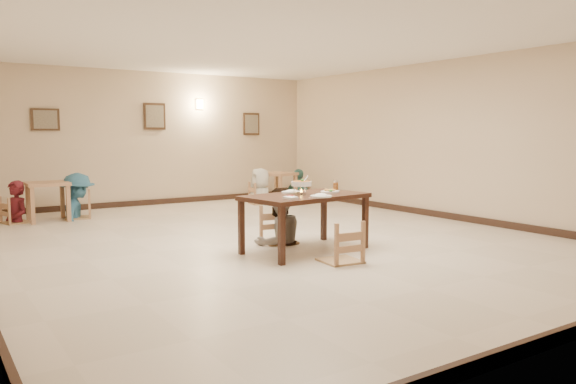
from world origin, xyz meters
TOP-DOWN VIEW (x-y plane):
  - floor at (0.00, 0.00)m, footprint 10.00×10.00m
  - ceiling at (0.00, 0.00)m, footprint 10.00×10.00m
  - wall_back at (0.00, 5.00)m, footprint 10.00×0.00m
  - wall_right at (4.00, 0.00)m, footprint 0.00×10.00m
  - baseboard_back at (0.00, 4.97)m, footprint 8.00×0.06m
  - baseboard_right at (3.97, 0.00)m, footprint 0.06×10.00m
  - picture_a at (-2.20, 4.96)m, footprint 0.55×0.04m
  - picture_b at (0.10, 4.96)m, footprint 0.50×0.04m
  - picture_c at (2.60, 4.96)m, footprint 0.45×0.04m
  - wall_sconce at (1.20, 4.96)m, footprint 0.16×0.05m
  - main_table at (0.01, -1.07)m, footprint 1.80×1.17m
  - chair_far at (0.04, -0.35)m, footprint 0.47×0.47m
  - chair_near at (0.01, -1.85)m, footprint 0.47×0.47m
  - main_diner at (0.00, -0.40)m, footprint 0.84×0.68m
  - curry_warmer at (-0.03, -1.03)m, footprint 0.31×0.28m
  - rice_plate_far at (-0.04, -0.81)m, footprint 0.30×0.30m
  - rice_plate_near at (-0.00, -1.45)m, footprint 0.28×0.28m
  - fried_plate at (0.43, -1.08)m, footprint 0.29×0.29m
  - chili_dish at (-0.36, -1.26)m, footprint 0.12×0.12m
  - napkin_cutlery at (-0.46, -1.42)m, footprint 0.17×0.26m
  - drink_glass at (0.70, -0.87)m, footprint 0.08×0.08m
  - bg_table_left at (-2.43, 3.74)m, footprint 0.75×0.75m
  - bg_table_right at (2.67, 3.81)m, footprint 0.89×0.89m
  - bg_chair_ll at (-2.97, 3.81)m, footprint 0.43×0.43m
  - bg_chair_lr at (-1.90, 3.78)m, footprint 0.47×0.47m
  - bg_chair_rl at (2.13, 3.74)m, footprint 0.44×0.44m
  - bg_chair_rr at (3.20, 3.74)m, footprint 0.43×0.43m
  - bg_diner_a at (-2.97, 3.81)m, footprint 0.56×0.66m
  - bg_diner_b at (-1.90, 3.78)m, footprint 1.02×1.29m
  - bg_diner_c at (2.13, 3.74)m, footprint 0.67×0.89m
  - bg_diner_d at (3.20, 3.74)m, footprint 0.55×0.96m

SIDE VIEW (x-z plane):
  - floor at x=0.00m, z-range 0.00..0.00m
  - baseboard_back at x=0.00m, z-range 0.00..0.12m
  - baseboard_right at x=3.97m, z-range 0.00..0.12m
  - bg_chair_ll at x=-2.97m, z-range 0.00..0.91m
  - bg_chair_rr at x=3.20m, z-range 0.00..0.92m
  - bg_chair_rl at x=2.13m, z-range 0.00..0.94m
  - bg_chair_lr at x=-1.90m, z-range 0.00..0.99m
  - chair_far at x=0.04m, z-range 0.00..1.00m
  - chair_near at x=0.01m, z-range 0.00..1.00m
  - bg_table_right at x=2.67m, z-range 0.21..0.91m
  - bg_table_left at x=-2.43m, z-range 0.23..0.95m
  - main_table at x=0.01m, z-range 0.31..1.10m
  - bg_diner_a at x=-2.97m, z-range 0.00..1.54m
  - bg_diner_d at x=3.20m, z-range 0.00..1.54m
  - chili_dish at x=-0.36m, z-range 0.79..0.81m
  - rice_plate_near at x=0.00m, z-range 0.77..0.84m
  - rice_plate_far at x=-0.04m, z-range 0.77..0.84m
  - napkin_cutlery at x=-0.46m, z-range 0.79..0.82m
  - fried_plate at x=0.43m, z-range 0.78..0.84m
  - bg_diner_c at x=2.13m, z-range 0.00..1.65m
  - main_diner at x=0.00m, z-range 0.00..1.66m
  - drink_glass at x=0.70m, z-range 0.78..0.94m
  - bg_diner_b at x=-1.90m, z-range 0.00..1.74m
  - curry_warmer at x=-0.03m, z-range 0.81..1.06m
  - wall_back at x=0.00m, z-range -3.50..6.50m
  - wall_right at x=4.00m, z-range -3.50..6.50m
  - picture_c at x=2.60m, z-range 1.57..2.12m
  - picture_a at x=-2.20m, z-range 1.67..2.12m
  - picture_b at x=0.10m, z-range 1.70..2.30m
  - wall_sconce at x=1.20m, z-range 2.19..2.41m
  - ceiling at x=0.00m, z-range 3.00..3.00m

